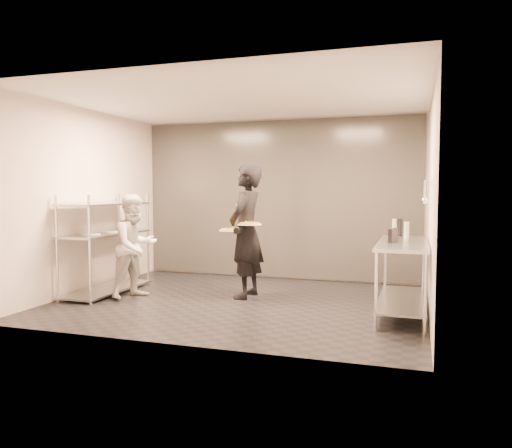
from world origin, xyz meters
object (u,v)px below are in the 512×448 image
(pass_rack, at_px, (106,242))
(salad_plate, at_px, (245,204))
(pos_monitor, at_px, (393,235))
(bottle_dark, at_px, (400,227))
(chef, at_px, (135,246))
(pizza_plate_far, at_px, (250,224))
(pizza_plate_near, at_px, (230,230))
(bottle_green, at_px, (395,227))
(prep_counter, at_px, (403,265))
(waiter, at_px, (246,231))
(bottle_clear, at_px, (406,230))

(pass_rack, xyz_separation_m, salad_plate, (2.01, 0.65, 0.59))
(pass_rack, height_order, pos_monitor, pass_rack)
(salad_plate, relative_size, bottle_dark, 1.11)
(pass_rack, distance_m, salad_plate, 2.19)
(chef, xyz_separation_m, pos_monitor, (3.61, 0.05, 0.26))
(chef, relative_size, pizza_plate_far, 4.40)
(pizza_plate_near, height_order, bottle_green, bottle_green)
(prep_counter, bearing_deg, waiter, 171.60)
(prep_counter, bearing_deg, salad_plate, 164.44)
(salad_plate, distance_m, bottle_green, 2.21)
(pizza_plate_near, height_order, bottle_clear, bottle_clear)
(waiter, height_order, pizza_plate_far, waiter)
(bottle_green, xyz_separation_m, bottle_dark, (0.07, 0.01, 0.00))
(pizza_plate_far, bearing_deg, chef, -169.41)
(bottle_green, bearing_deg, bottle_clear, -60.07)
(pizza_plate_far, height_order, bottle_clear, bottle_clear)
(pass_rack, bearing_deg, pizza_plate_far, 3.80)
(bottle_green, bearing_deg, chef, -166.04)
(pizza_plate_near, distance_m, bottle_dark, 2.37)
(bottle_clear, bearing_deg, prep_counter, -93.82)
(pos_monitor, bearing_deg, bottle_clear, 89.45)
(waiter, distance_m, chef, 1.63)
(prep_counter, bearing_deg, bottle_dark, 94.90)
(pass_rack, bearing_deg, prep_counter, 0.03)
(salad_plate, distance_m, pos_monitor, 2.35)
(pizza_plate_far, bearing_deg, bottle_clear, 8.02)
(salad_plate, bearing_deg, bottle_green, 2.26)
(pizza_plate_far, height_order, pos_monitor, pizza_plate_far)
(pass_rack, height_order, chef, pass_rack)
(pass_rack, bearing_deg, bottle_green, 9.93)
(chef, distance_m, bottle_dark, 3.79)
(pass_rack, height_order, waiter, waiter)
(pizza_plate_far, bearing_deg, bottle_green, 16.76)
(prep_counter, height_order, bottle_green, bottle_green)
(pos_monitor, distance_m, bottle_dark, 0.85)
(salad_plate, distance_m, bottle_clear, 2.38)
(pos_monitor, xyz_separation_m, bottle_dark, (0.06, 0.85, 0.04))
(waiter, distance_m, pizza_plate_near, 0.30)
(waiter, relative_size, chef, 1.29)
(pass_rack, bearing_deg, waiter, 8.66)
(waiter, bearing_deg, pass_rack, -78.47)
(pizza_plate_far, distance_m, pos_monitor, 1.98)
(prep_counter, distance_m, salad_plate, 2.51)
(prep_counter, xyz_separation_m, pizza_plate_near, (-2.34, 0.07, 0.38))
(pizza_plate_far, relative_size, salad_plate, 1.23)
(chef, height_order, pizza_plate_near, chef)
(waiter, height_order, pos_monitor, waiter)
(prep_counter, xyz_separation_m, bottle_green, (-0.14, 0.73, 0.42))
(salad_plate, bearing_deg, pizza_plate_near, -92.55)
(pizza_plate_near, bearing_deg, pos_monitor, -4.79)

